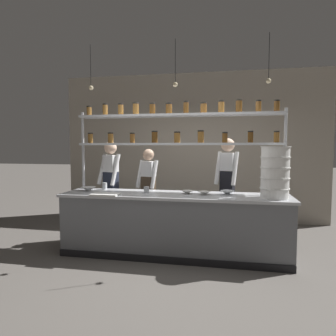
# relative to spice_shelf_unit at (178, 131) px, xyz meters

# --- Properties ---
(ground_plane) EXTENTS (40.00, 40.00, 0.00)m
(ground_plane) POSITION_rel_spice_shelf_unit_xyz_m (-0.00, -0.33, -1.86)
(ground_plane) COLOR #5B5651
(back_wall) EXTENTS (5.77, 0.12, 3.21)m
(back_wall) POSITION_rel_spice_shelf_unit_xyz_m (-0.00, 1.95, -0.26)
(back_wall) COLOR #9E9384
(back_wall) RESTS_ON ground_plane
(prep_counter) EXTENTS (3.37, 0.76, 0.92)m
(prep_counter) POSITION_rel_spice_shelf_unit_xyz_m (-0.00, -0.33, -1.40)
(prep_counter) COLOR slate
(prep_counter) RESTS_ON ground_plane
(spice_shelf_unit) EXTENTS (3.25, 0.28, 2.32)m
(spice_shelf_unit) POSITION_rel_spice_shelf_unit_xyz_m (0.00, 0.00, 0.00)
(spice_shelf_unit) COLOR #B7BABF
(spice_shelf_unit) RESTS_ON ground_plane
(chef_left) EXTENTS (0.42, 0.35, 1.71)m
(chef_left) POSITION_rel_spice_shelf_unit_xyz_m (-1.23, 0.27, -0.87)
(chef_left) COLOR black
(chef_left) RESTS_ON ground_plane
(chef_center) EXTENTS (0.41, 0.33, 1.58)m
(chef_center) POSITION_rel_spice_shelf_unit_xyz_m (-0.61, 0.50, -0.97)
(chef_center) COLOR black
(chef_center) RESTS_ON ground_plane
(chef_right) EXTENTS (0.42, 0.35, 1.76)m
(chef_right) POSITION_rel_spice_shelf_unit_xyz_m (0.78, 0.45, -0.84)
(chef_right) COLOR black
(chef_right) RESTS_ON ground_plane
(container_stack) EXTENTS (0.39, 0.39, 0.71)m
(container_stack) POSITION_rel_spice_shelf_unit_xyz_m (1.41, -0.42, -0.59)
(container_stack) COLOR white
(container_stack) RESTS_ON prep_counter
(cutting_board) EXTENTS (0.40, 0.26, 0.02)m
(cutting_board) POSITION_rel_spice_shelf_unit_xyz_m (-0.96, -0.62, -0.93)
(cutting_board) COLOR silver
(cutting_board) RESTS_ON prep_counter
(prep_bowl_near_left) EXTENTS (0.18, 0.18, 0.05)m
(prep_bowl_near_left) POSITION_rel_spice_shelf_unit_xyz_m (0.44, -0.32, -0.92)
(prep_bowl_near_left) COLOR silver
(prep_bowl_near_left) RESTS_ON prep_counter
(prep_bowl_center_front) EXTENTS (0.18, 0.18, 0.05)m
(prep_bowl_center_front) POSITION_rel_spice_shelf_unit_xyz_m (0.19, -0.28, -0.92)
(prep_bowl_center_front) COLOR silver
(prep_bowl_center_front) RESTS_ON prep_counter
(prep_bowl_center_back) EXTENTS (0.23, 0.23, 0.06)m
(prep_bowl_center_back) POSITION_rel_spice_shelf_unit_xyz_m (-1.38, -0.29, -0.91)
(prep_bowl_center_back) COLOR white
(prep_bowl_center_back) RESTS_ON prep_counter
(prep_bowl_near_right) EXTENTS (0.20, 0.20, 0.06)m
(prep_bowl_near_right) POSITION_rel_spice_shelf_unit_xyz_m (0.78, -0.22, -0.92)
(prep_bowl_near_right) COLOR silver
(prep_bowl_near_right) RESTS_ON prep_counter
(serving_cup_front) EXTENTS (0.08, 0.08, 0.11)m
(serving_cup_front) POSITION_rel_spice_shelf_unit_xyz_m (-1.20, -0.07, -0.89)
(serving_cup_front) COLOR #B2B7BC
(serving_cup_front) RESTS_ON prep_counter
(serving_cup_by_board) EXTENTS (0.08, 0.08, 0.10)m
(serving_cup_by_board) POSITION_rel_spice_shelf_unit_xyz_m (-0.43, -0.31, -0.90)
(serving_cup_by_board) COLOR #B2B7BC
(serving_cup_by_board) RESTS_ON prep_counter
(pendant_light_row) EXTENTS (2.66, 0.07, 0.68)m
(pendant_light_row) POSITION_rel_spice_shelf_unit_xyz_m (0.01, -0.33, 0.69)
(pendant_light_row) COLOR black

